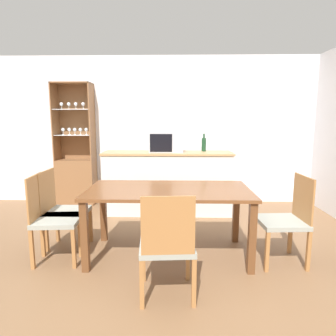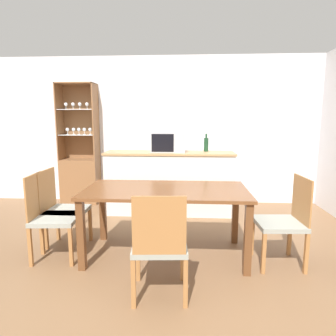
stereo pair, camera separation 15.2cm
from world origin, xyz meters
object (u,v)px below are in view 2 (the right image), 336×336
microwave (168,142)px  dining_chair_side_left_far (62,209)px  display_cabinet (80,169)px  dining_table (166,198)px  dining_chair_head_near (160,245)px  dining_chair_side_right_near (284,221)px  wine_bottle (206,144)px  dining_chair_side_left_near (52,216)px

microwave → dining_chair_side_left_far: bearing=-128.7°
display_cabinet → dining_table: size_ratio=1.20×
display_cabinet → dining_chair_head_near: 3.27m
dining_chair_side_right_near → dining_chair_side_left_far: same height
dining_chair_side_right_near → dining_chair_side_left_far: 2.43m
dining_chair_side_left_far → wine_bottle: wine_bottle is taller
dining_chair_side_left_near → microwave: 2.14m
dining_chair_side_right_near → dining_table: bearing=80.6°
dining_table → microwave: size_ratio=3.33×
microwave → wine_bottle: 0.60m
dining_chair_side_right_near → dining_chair_side_left_near: (-2.42, -0.01, 0.00)m
dining_chair_side_left_near → wine_bottle: 2.56m
dining_chair_side_right_near → wine_bottle: size_ratio=3.27×
dining_chair_side_left_near → wine_bottle: size_ratio=3.27×
display_cabinet → dining_chair_side_left_far: (0.45, -1.88, -0.14)m
dining_chair_head_near → dining_chair_side_left_near: (-1.21, 0.65, 0.00)m
dining_chair_side_left_near → dining_chair_side_left_far: bearing=175.9°
dining_table → dining_chair_side_right_near: size_ratio=1.89×
dining_table → dining_chair_side_left_far: size_ratio=1.89×
dining_chair_side_left_near → wine_bottle: bearing=131.6°
dining_table → wine_bottle: 1.78m
dining_table → microwave: bearing=92.7°
dining_table → dining_chair_side_left_near: size_ratio=1.89×
dining_chair_side_left_near → dining_chair_side_right_near: bearing=86.0°
dining_table → dining_chair_side_left_near: 1.23m
dining_chair_side_left_near → dining_chair_head_near: bearing=57.6°
dining_chair_head_near → microwave: microwave is taller
dining_table → dining_chair_side_right_near: dining_chair_side_right_near is taller
display_cabinet → wine_bottle: display_cabinet is taller
dining_chair_head_near → microwave: (-0.08, 2.34, 0.67)m
wine_bottle → dining_chair_side_left_near: bearing=-134.2°
dining_table → dining_chair_head_near: bearing=-89.7°
display_cabinet → dining_table: 2.61m
dining_chair_head_near → dining_table: bearing=86.0°
display_cabinet → dining_chair_head_near: (1.67, -2.81, -0.14)m
display_cabinet → dining_chair_head_near: bearing=-59.3°
wine_bottle → dining_chair_side_left_far: bearing=-138.9°
dining_chair_head_near → dining_chair_side_left_near: 1.38m
wine_bottle → dining_table: bearing=-107.6°
dining_table → wine_bottle: bearing=72.4°
dining_chair_side_right_near → wine_bottle: 2.00m
dining_chair_side_left_near → microwave: size_ratio=1.76×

